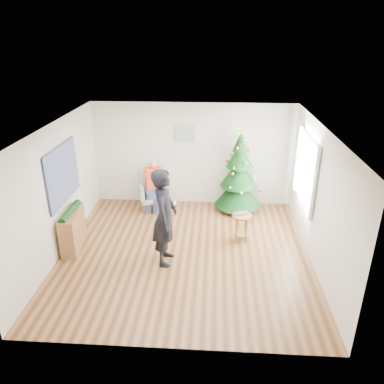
# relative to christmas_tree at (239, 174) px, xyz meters

# --- Properties ---
(floor) EXTENTS (5.00, 5.00, 0.00)m
(floor) POSITION_rel_christmas_tree_xyz_m (-1.16, -2.15, -0.93)
(floor) COLOR brown
(floor) RESTS_ON ground
(ceiling) EXTENTS (5.00, 5.00, 0.00)m
(ceiling) POSITION_rel_christmas_tree_xyz_m (-1.16, -2.15, 1.67)
(ceiling) COLOR white
(ceiling) RESTS_ON wall_back
(wall_back) EXTENTS (5.00, 0.00, 5.00)m
(wall_back) POSITION_rel_christmas_tree_xyz_m (-1.16, 0.35, 0.37)
(wall_back) COLOR silver
(wall_back) RESTS_ON floor
(wall_front) EXTENTS (5.00, 0.00, 5.00)m
(wall_front) POSITION_rel_christmas_tree_xyz_m (-1.16, -4.65, 0.37)
(wall_front) COLOR silver
(wall_front) RESTS_ON floor
(wall_left) EXTENTS (0.00, 5.00, 5.00)m
(wall_left) POSITION_rel_christmas_tree_xyz_m (-3.66, -2.15, 0.37)
(wall_left) COLOR silver
(wall_left) RESTS_ON floor
(wall_right) EXTENTS (0.00, 5.00, 5.00)m
(wall_right) POSITION_rel_christmas_tree_xyz_m (1.34, -2.15, 0.37)
(wall_right) COLOR silver
(wall_right) RESTS_ON floor
(window_panel) EXTENTS (0.04, 1.30, 1.40)m
(window_panel) POSITION_rel_christmas_tree_xyz_m (1.31, -1.15, 0.57)
(window_panel) COLOR white
(window_panel) RESTS_ON wall_right
(curtains) EXTENTS (0.05, 1.75, 1.50)m
(curtains) POSITION_rel_christmas_tree_xyz_m (1.28, -1.15, 0.57)
(curtains) COLOR white
(curtains) RESTS_ON wall_right
(christmas_tree) EXTENTS (1.14, 1.14, 2.07)m
(christmas_tree) POSITION_rel_christmas_tree_xyz_m (0.00, 0.00, 0.00)
(christmas_tree) COLOR #3F2816
(christmas_tree) RESTS_ON floor
(stool) EXTENTS (0.42, 0.42, 0.62)m
(stool) POSITION_rel_christmas_tree_xyz_m (-0.00, -1.60, -0.61)
(stool) COLOR brown
(stool) RESTS_ON floor
(laptop) EXTENTS (0.40, 0.34, 0.03)m
(laptop) POSITION_rel_christmas_tree_xyz_m (-0.00, -1.60, -0.29)
(laptop) COLOR silver
(laptop) RESTS_ON stool
(armchair) EXTENTS (0.82, 0.80, 0.97)m
(armchair) POSITION_rel_christmas_tree_xyz_m (-2.13, -0.09, -0.58)
(armchair) COLOR #8F9F80
(armchair) RESTS_ON floor
(seated_person) EXTENTS (0.47, 0.61, 1.27)m
(seated_person) POSITION_rel_christmas_tree_xyz_m (-2.11, -0.14, -0.29)
(seated_person) COLOR navy
(seated_person) RESTS_ON armchair
(standing_man) EXTENTS (0.47, 0.71, 1.92)m
(standing_man) POSITION_rel_christmas_tree_xyz_m (-1.51, -2.45, 0.03)
(standing_man) COLOR black
(standing_man) RESTS_ON floor
(game_controller) EXTENTS (0.04, 0.13, 0.04)m
(game_controller) POSITION_rel_christmas_tree_xyz_m (-1.31, -2.48, 0.35)
(game_controller) COLOR white
(game_controller) RESTS_ON standing_man
(console) EXTENTS (0.41, 1.03, 0.80)m
(console) POSITION_rel_christmas_tree_xyz_m (-3.49, -2.06, -0.53)
(console) COLOR brown
(console) RESTS_ON floor
(garland) EXTENTS (0.14, 0.90, 0.14)m
(garland) POSITION_rel_christmas_tree_xyz_m (-3.49, -2.06, -0.11)
(garland) COLOR black
(garland) RESTS_ON console
(tapestry) EXTENTS (0.03, 1.50, 1.15)m
(tapestry) POSITION_rel_christmas_tree_xyz_m (-3.62, -1.85, 0.62)
(tapestry) COLOR black
(tapestry) RESTS_ON wall_left
(framed_picture) EXTENTS (0.52, 0.05, 0.42)m
(framed_picture) POSITION_rel_christmas_tree_xyz_m (-1.36, 0.31, 0.92)
(framed_picture) COLOR tan
(framed_picture) RESTS_ON wall_back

